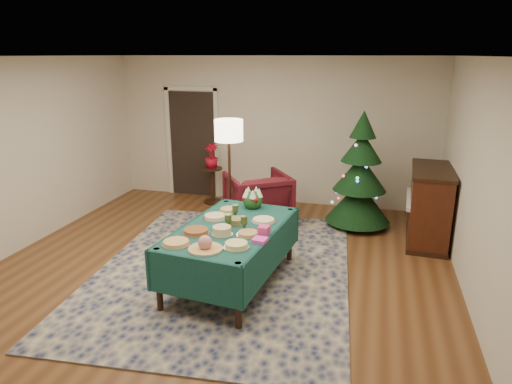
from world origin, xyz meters
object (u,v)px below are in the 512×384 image
(floor_lamp, at_px, (229,137))
(potted_plant, at_px, (212,161))
(side_table, at_px, (213,186))
(christmas_tree, at_px, (360,176))
(armchair, at_px, (258,197))
(piano, at_px, (429,206))
(gift_box, at_px, (264,230))
(buffet_table, at_px, (231,238))

(floor_lamp, height_order, potted_plant, floor_lamp)
(side_table, distance_m, christmas_tree, 2.83)
(side_table, height_order, christmas_tree, christmas_tree)
(armchair, height_order, piano, piano)
(christmas_tree, bearing_deg, armchair, -167.40)
(gift_box, distance_m, armchair, 2.32)
(gift_box, height_order, side_table, gift_box)
(buffet_table, bearing_deg, side_table, 114.17)
(armchair, distance_m, potted_plant, 1.48)
(gift_box, distance_m, piano, 2.97)
(armchair, bearing_deg, side_table, -73.25)
(armchair, relative_size, potted_plant, 2.11)
(armchair, bearing_deg, floor_lamp, 14.72)
(buffet_table, relative_size, gift_box, 17.02)
(potted_plant, bearing_deg, armchair, -38.79)
(buffet_table, relative_size, christmas_tree, 1.08)
(piano, bearing_deg, side_table, 166.38)
(buffet_table, height_order, gift_box, gift_box)
(gift_box, bearing_deg, armchair, 106.42)
(potted_plant, relative_size, piano, 0.34)
(floor_lamp, xyz_separation_m, potted_plant, (-0.77, 1.30, -0.70))
(side_table, distance_m, piano, 3.88)
(gift_box, height_order, armchair, armchair)
(potted_plant, bearing_deg, buffet_table, -65.83)
(gift_box, height_order, christmas_tree, christmas_tree)
(armchair, distance_m, floor_lamp, 1.16)
(floor_lamp, distance_m, piano, 3.17)
(potted_plant, bearing_deg, gift_box, -60.31)
(gift_box, xyz_separation_m, armchair, (-0.65, 2.20, -0.32))
(armchair, height_order, side_table, armchair)
(piano, bearing_deg, potted_plant, 166.38)
(gift_box, bearing_deg, piano, 47.67)
(buffet_table, bearing_deg, gift_box, -17.20)
(potted_plant, bearing_deg, floor_lamp, -59.28)
(side_table, relative_size, christmas_tree, 0.36)
(side_table, xyz_separation_m, christmas_tree, (2.72, -0.54, 0.52))
(buffet_table, relative_size, floor_lamp, 1.14)
(buffet_table, xyz_separation_m, side_table, (-1.33, 2.97, -0.27))
(gift_box, bearing_deg, buffet_table, 162.80)
(side_table, bearing_deg, floor_lamp, -59.28)
(christmas_tree, relative_size, piano, 1.42)
(side_table, xyz_separation_m, piano, (3.77, -0.91, 0.22))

